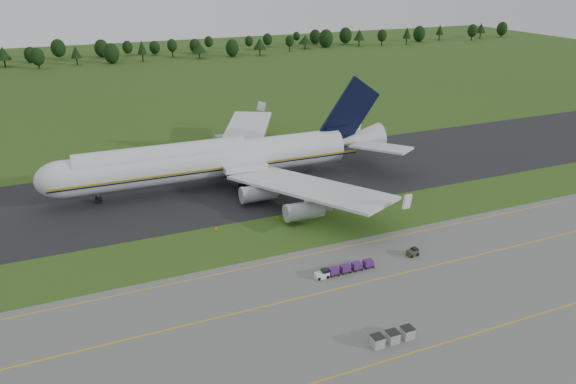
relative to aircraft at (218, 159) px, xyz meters
name	(u,v)px	position (x,y,z in m)	size (l,w,h in m)	color
ground	(290,232)	(5.69, -28.81, -6.63)	(600.00, 600.00, 0.00)	#2D4D17
apron	(386,329)	(5.69, -62.81, -6.60)	(300.00, 52.00, 0.06)	#62625D
taxiway	(243,183)	(5.69, -0.81, -6.59)	(300.00, 40.00, 0.08)	black
apron_markings	(361,303)	(5.69, -55.79, -6.56)	(300.00, 30.20, 0.01)	#EBA80D
tree_line	(129,50)	(9.04, 192.08, -0.60)	(526.87, 22.93, 11.63)	black
aircraft	(218,159)	(0.00, 0.00, 0.00)	(82.24, 80.60, 23.22)	silver
baggage_train	(344,269)	(7.62, -46.74, -5.87)	(10.82, 1.38, 1.33)	white
utility_cart	(413,253)	(21.66, -46.32, -6.03)	(2.15, 1.45, 1.10)	#2C3424
uld_row	(393,337)	(4.78, -65.75, -5.75)	(6.45, 1.65, 1.63)	#949494
edge_markers	(248,224)	(-0.96, -22.73, -6.36)	(13.35, 0.30, 0.60)	orange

